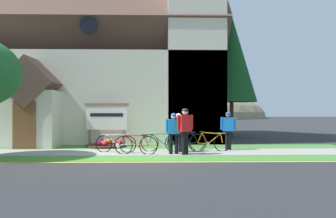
# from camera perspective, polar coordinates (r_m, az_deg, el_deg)

# --- Properties ---
(ground) EXTENTS (140.00, 140.00, 0.00)m
(ground) POSITION_cam_1_polar(r_m,az_deg,el_deg) (15.64, -3.94, -6.46)
(ground) COLOR #2B2B2D
(sidewalk_slab) EXTENTS (32.00, 2.01, 0.01)m
(sidewalk_slab) POSITION_cam_1_polar(r_m,az_deg,el_deg) (13.79, -16.18, -7.27)
(sidewalk_slab) COLOR #99968E
(sidewalk_slab) RESTS_ON ground
(grass_verge) EXTENTS (32.00, 1.40, 0.01)m
(grass_verge) POSITION_cam_1_polar(r_m,az_deg,el_deg) (12.16, -18.26, -8.22)
(grass_verge) COLOR #427F33
(grass_verge) RESTS_ON ground
(church_lawn) EXTENTS (24.00, 1.77, 0.01)m
(church_lawn) POSITION_cam_1_polar(r_m,az_deg,el_deg) (15.61, -14.40, -6.45)
(church_lawn) COLOR #427F33
(church_lawn) RESTS_ON ground
(curb_paint_stripe) EXTENTS (28.00, 0.16, 0.01)m
(curb_paint_stripe) POSITION_cam_1_polar(r_m,az_deg,el_deg) (11.36, -19.52, -8.79)
(curb_paint_stripe) COLOR yellow
(curb_paint_stripe) RESTS_ON ground
(church_building) EXTENTS (14.13, 11.78, 12.82)m
(church_building) POSITION_cam_1_polar(r_m,az_deg,el_deg) (21.10, -9.94, 7.72)
(church_building) COLOR beige
(church_building) RESTS_ON ground
(church_sign) EXTENTS (2.08, 0.28, 2.03)m
(church_sign) POSITION_cam_1_polar(r_m,az_deg,el_deg) (15.62, -10.66, -1.55)
(church_sign) COLOR #7F6047
(church_sign) RESTS_ON ground
(flower_bed) EXTENTS (1.85, 1.85, 0.34)m
(flower_bed) POSITION_cam_1_polar(r_m,az_deg,el_deg) (15.47, -10.77, -6.14)
(flower_bed) COLOR #382319
(flower_bed) RESTS_ON ground
(bicycle_white) EXTENTS (1.70, 0.25, 0.80)m
(bicycle_white) POSITION_cam_1_polar(r_m,az_deg,el_deg) (12.66, -5.61, -6.22)
(bicycle_white) COLOR black
(bicycle_white) RESTS_ON ground
(bicycle_blue) EXTENTS (1.72, 0.12, 0.79)m
(bicycle_blue) POSITION_cam_1_polar(r_m,az_deg,el_deg) (13.49, -1.07, -5.85)
(bicycle_blue) COLOR black
(bicycle_blue) RESTS_ON ground
(bicycle_green) EXTENTS (1.68, 0.35, 0.80)m
(bicycle_green) POSITION_cam_1_polar(r_m,az_deg,el_deg) (13.34, -9.11, -5.96)
(bicycle_green) COLOR black
(bicycle_green) RESTS_ON ground
(bicycle_orange) EXTENTS (1.80, 0.24, 0.86)m
(bicycle_orange) POSITION_cam_1_polar(r_m,az_deg,el_deg) (13.59, 7.34, -5.75)
(bicycle_orange) COLOR black
(bicycle_orange) RESTS_ON ground
(bicycle_yellow) EXTENTS (1.65, 0.52, 0.81)m
(bicycle_yellow) POSITION_cam_1_polar(r_m,az_deg,el_deg) (13.77, 3.30, -5.75)
(bicycle_yellow) COLOR black
(bicycle_yellow) RESTS_ON ground
(cyclist_in_green_jersey) EXTENTS (0.63, 0.28, 1.63)m
(cyclist_in_green_jersey) POSITION_cam_1_polar(r_m,az_deg,el_deg) (14.18, 10.49, -3.26)
(cyclist_in_green_jersey) COLOR black
(cyclist_in_green_jersey) RESTS_ON ground
(cyclist_in_orange_jersey) EXTENTS (0.55, 0.44, 1.57)m
(cyclist_in_orange_jersey) POSITION_cam_1_polar(r_m,az_deg,el_deg) (13.24, 1.84, -3.66)
(cyclist_in_orange_jersey) COLOR #2D2D33
(cyclist_in_orange_jersey) RESTS_ON ground
(cyclist_in_red_jersey) EXTENTS (0.63, 0.26, 1.59)m
(cyclist_in_red_jersey) POSITION_cam_1_polar(r_m,az_deg,el_deg) (12.63, 1.00, -3.77)
(cyclist_in_red_jersey) COLOR black
(cyclist_in_red_jersey) RESTS_ON ground
(cyclist_in_blue_jersey) EXTENTS (0.63, 0.45, 1.77)m
(cyclist_in_blue_jersey) POSITION_cam_1_polar(r_m,az_deg,el_deg) (12.45, 3.01, -3.19)
(cyclist_in_blue_jersey) COLOR black
(cyclist_in_blue_jersey) RESTS_ON ground
(roadside_conifer) EXTENTS (3.27, 3.27, 7.96)m
(roadside_conifer) POSITION_cam_1_polar(r_m,az_deg,el_deg) (21.93, 11.07, 8.69)
(roadside_conifer) COLOR #4C3823
(roadside_conifer) RESTS_ON ground
(distant_hill) EXTENTS (79.28, 54.82, 19.31)m
(distant_hill) POSITION_cam_1_polar(r_m,az_deg,el_deg) (77.66, -13.00, -1.48)
(distant_hill) COLOR #847A5B
(distant_hill) RESTS_ON ground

